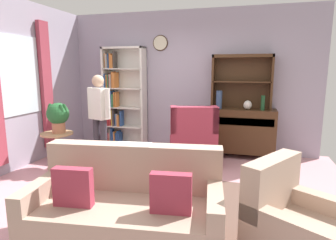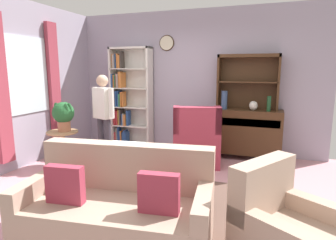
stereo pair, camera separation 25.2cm
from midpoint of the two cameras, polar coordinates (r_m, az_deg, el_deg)
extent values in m
cube|color=#C68C93|center=(4.13, -3.96, -13.65)|extent=(5.40, 4.60, 0.02)
cube|color=#A399AD|center=(5.83, 3.05, 7.66)|extent=(5.00, 0.06, 2.80)
cylinder|color=beige|center=(5.96, -2.80, 15.14)|extent=(0.28, 0.03, 0.28)
torus|color=#382314|center=(5.96, -2.80, 15.14)|extent=(0.31, 0.02, 0.31)
cube|color=#422816|center=(5.67, 9.16, 10.97)|extent=(0.28, 0.03, 0.36)
cube|color=#A399AD|center=(5.23, -31.42, 5.89)|extent=(0.06, 4.20, 2.80)
cube|color=silver|center=(5.41, -28.89, 7.81)|extent=(0.02, 0.90, 1.30)
cube|color=#9E3847|center=(5.81, -24.34, 6.27)|extent=(0.08, 0.24, 2.30)
cube|color=brown|center=(3.81, -2.61, -15.57)|extent=(2.74, 1.63, 0.01)
cube|color=silver|center=(6.31, -13.37, 4.41)|extent=(0.04, 0.30, 2.10)
cube|color=silver|center=(5.94, -6.08, 4.28)|extent=(0.04, 0.30, 2.10)
cube|color=silver|center=(6.10, -10.14, 14.03)|extent=(0.90, 0.30, 0.04)
cube|color=silver|center=(6.30, -9.55, -5.00)|extent=(0.90, 0.30, 0.04)
cube|color=silver|center=(6.24, -9.26, 4.49)|extent=(0.90, 0.01, 2.10)
cube|color=silver|center=(6.20, -9.66, -1.22)|extent=(0.86, 0.30, 0.02)
cube|color=#B22D33|center=(6.42, -12.82, -3.50)|extent=(0.04, 0.11, 0.23)
cube|color=gray|center=(6.39, -12.50, -3.09)|extent=(0.03, 0.14, 0.33)
cube|color=#284C8C|center=(6.37, -12.17, -3.02)|extent=(0.04, 0.13, 0.35)
cube|color=#284C8C|center=(6.36, -11.82, -3.45)|extent=(0.03, 0.16, 0.26)
cube|color=#CC7233|center=(6.34, -11.51, -3.40)|extent=(0.02, 0.22, 0.28)
cube|color=#284C8C|center=(6.33, -11.21, -3.56)|extent=(0.04, 0.16, 0.25)
cube|color=#284C8C|center=(6.30, -10.92, -3.38)|extent=(0.03, 0.20, 0.29)
cube|color=#284C8C|center=(6.30, -10.67, -3.60)|extent=(0.03, 0.19, 0.25)
cube|color=silver|center=(6.14, -9.78, 2.48)|extent=(0.86, 0.30, 0.02)
cube|color=#B22D33|center=(6.34, -12.98, 0.13)|extent=(0.03, 0.15, 0.25)
cube|color=#B22D33|center=(6.32, -12.74, 0.49)|extent=(0.02, 0.23, 0.33)
cube|color=#B22D33|center=(6.30, -12.42, 0.35)|extent=(0.04, 0.18, 0.30)
cube|color=gold|center=(6.28, -12.07, 0.48)|extent=(0.03, 0.16, 0.34)
cube|color=#3F3833|center=(6.26, -11.75, 0.53)|extent=(0.04, 0.20, 0.35)
cube|color=#284C8C|center=(6.25, -11.40, 0.06)|extent=(0.04, 0.14, 0.25)
cube|color=gray|center=(6.23, -11.06, 0.09)|extent=(0.03, 0.21, 0.26)
cube|color=#CC7233|center=(6.21, -10.74, -0.04)|extent=(0.04, 0.24, 0.23)
cube|color=#284C8C|center=(6.18, -10.40, 0.34)|extent=(0.04, 0.15, 0.32)
cube|color=silver|center=(6.10, -9.89, 6.25)|extent=(0.86, 0.30, 0.02)
cube|color=gray|center=(6.27, -13.11, 4.25)|extent=(0.04, 0.20, 0.35)
cube|color=#B22D33|center=(6.26, -12.75, 3.81)|extent=(0.02, 0.11, 0.26)
cube|color=#284C8C|center=(6.24, -12.51, 4.13)|extent=(0.03, 0.24, 0.33)
cube|color=#284C8C|center=(6.22, -12.23, 4.17)|extent=(0.03, 0.18, 0.34)
cube|color=#337247|center=(6.21, -11.87, 3.84)|extent=(0.04, 0.22, 0.27)
cube|color=#CC7233|center=(6.19, -11.59, 4.05)|extent=(0.02, 0.19, 0.32)
cube|color=#CC7233|center=(6.17, -11.31, 4.06)|extent=(0.03, 0.17, 0.32)
cube|color=silver|center=(6.08, -10.01, 10.04)|extent=(0.86, 0.30, 0.02)
cube|color=#284C8C|center=(6.25, -13.32, 7.62)|extent=(0.03, 0.22, 0.29)
cube|color=#CC7233|center=(6.24, -13.09, 7.57)|extent=(0.03, 0.17, 0.27)
cube|color=#337247|center=(6.22, -12.86, 7.60)|extent=(0.02, 0.14, 0.28)
cube|color=#B22D33|center=(6.21, -12.59, 7.65)|extent=(0.02, 0.15, 0.29)
cube|color=gray|center=(6.19, -12.32, 7.65)|extent=(0.04, 0.20, 0.29)
cube|color=#CC7233|center=(6.17, -11.99, 7.88)|extent=(0.03, 0.18, 0.34)
cube|color=#CC7233|center=(6.15, -11.63, 7.81)|extent=(0.04, 0.24, 0.32)
cube|color=#CC7233|center=(6.25, -13.45, 11.38)|extent=(0.03, 0.11, 0.30)
cube|color=gray|center=(6.22, -13.06, 11.33)|extent=(0.04, 0.23, 0.28)
cube|color=#284C8C|center=(6.21, -12.79, 11.41)|extent=(0.02, 0.16, 0.30)
cube|color=#CC7233|center=(6.19, -12.47, 11.46)|extent=(0.04, 0.14, 0.30)
cube|color=#CC7233|center=(6.17, -12.07, 11.33)|extent=(0.04, 0.17, 0.27)
cube|color=#3F3833|center=(6.15, -11.76, 11.70)|extent=(0.02, 0.17, 0.35)
cube|color=#422816|center=(5.53, 12.82, -2.02)|extent=(1.30, 0.45, 0.82)
cube|color=#422816|center=(5.54, 6.28, -6.72)|extent=(0.06, 0.06, 0.10)
cube|color=#422816|center=(5.48, 18.84, -7.41)|extent=(0.06, 0.06, 0.10)
cube|color=#422816|center=(5.87, 6.86, -5.75)|extent=(0.06, 0.06, 0.10)
cube|color=#422816|center=(5.82, 18.68, -6.39)|extent=(0.06, 0.06, 0.10)
cube|color=#352012|center=(5.28, 12.77, -0.34)|extent=(1.20, 0.01, 0.14)
cube|color=#422816|center=(5.55, 7.73, 7.66)|extent=(0.04, 0.26, 1.00)
cube|color=#422816|center=(5.50, 18.81, 7.19)|extent=(0.04, 0.26, 1.00)
cube|color=#422816|center=(5.50, 13.45, 12.36)|extent=(1.10, 0.26, 0.06)
cube|color=#422816|center=(5.50, 13.24, 7.46)|extent=(1.06, 0.26, 0.02)
cube|color=#422816|center=(5.62, 13.31, 7.51)|extent=(1.10, 0.01, 1.00)
cylinder|color=#33476B|center=(5.40, 8.87, 4.03)|extent=(0.11, 0.11, 0.34)
ellipsoid|color=beige|center=(5.38, 14.37, 2.92)|extent=(0.15, 0.15, 0.17)
cylinder|color=#194223|center=(5.35, 17.17, 3.28)|extent=(0.07, 0.07, 0.27)
cube|color=tan|center=(2.93, -11.04, -19.66)|extent=(1.89, 1.08, 0.42)
cube|color=tan|center=(3.02, -9.27, -9.25)|extent=(1.81, 0.43, 0.48)
cube|color=tan|center=(3.24, -25.63, -15.68)|extent=(0.25, 0.86, 0.60)
cube|color=tan|center=(2.75, 6.49, -19.55)|extent=(0.25, 0.86, 0.60)
cube|color=#A33347|center=(2.84, -20.96, -12.44)|extent=(0.37, 0.15, 0.36)
cube|color=#A33347|center=(2.54, -2.35, -14.48)|extent=(0.37, 0.15, 0.36)
cube|color=white|center=(2.95, -9.40, -4.81)|extent=(0.38, 0.23, 0.00)
cube|color=tan|center=(2.75, 17.55, -12.07)|extent=(0.55, 0.73, 0.48)
cube|color=tan|center=(3.04, 25.36, -17.96)|extent=(0.74, 0.53, 0.55)
cube|color=#A33347|center=(5.13, 3.42, -6.21)|extent=(0.98, 0.99, 0.42)
cube|color=#A33347|center=(4.71, 3.75, -1.12)|extent=(0.80, 0.42, 0.63)
cube|color=#A33347|center=(4.77, 7.80, 0.11)|extent=(0.18, 0.30, 0.44)
cube|color=#A33347|center=(4.72, -0.40, 0.09)|extent=(0.18, 0.30, 0.44)
cylinder|color=#A87F56|center=(5.13, -22.67, -2.55)|extent=(0.52, 0.52, 0.03)
cylinder|color=#A87F56|center=(5.20, -22.44, -5.83)|extent=(0.08, 0.08, 0.58)
cylinder|color=#A87F56|center=(5.28, -22.24, -8.71)|extent=(0.36, 0.36, 0.03)
cylinder|color=#AD6B4C|center=(5.11, -22.35, -1.42)|extent=(0.21, 0.21, 0.17)
sphere|color=#235B2D|center=(5.07, -22.53, 1.17)|extent=(0.36, 0.36, 0.36)
ellipsoid|color=#235B2D|center=(4.95, -22.00, 1.49)|extent=(0.11, 0.06, 0.25)
ellipsoid|color=#235B2D|center=(5.18, -22.01, 1.85)|extent=(0.11, 0.06, 0.25)
ellipsoid|color=#235B2D|center=(5.13, -23.78, 1.65)|extent=(0.11, 0.06, 0.25)
ellipsoid|color=#235B2D|center=(4.99, -21.41, 1.59)|extent=(0.11, 0.06, 0.25)
cylinder|color=beige|center=(4.88, -19.92, -9.75)|extent=(0.11, 0.11, 0.09)
sphere|color=#387F42|center=(4.84, -20.01, -8.37)|extent=(0.19, 0.19, 0.19)
ellipsoid|color=#387F42|center=(4.77, -19.98, -8.36)|extent=(0.06, 0.03, 0.13)
ellipsoid|color=#387F42|center=(4.78, -20.57, -8.33)|extent=(0.06, 0.03, 0.13)
cylinder|color=#38333D|center=(5.16, -15.35, -4.16)|extent=(0.16, 0.16, 0.82)
cylinder|color=#38333D|center=(5.02, -14.10, -4.50)|extent=(0.16, 0.16, 0.82)
cube|color=silver|center=(4.97, -15.08, 3.18)|extent=(0.39, 0.31, 0.52)
sphere|color=tan|center=(4.94, -15.29, 7.55)|extent=(0.26, 0.26, 0.20)
cylinder|color=silver|center=(5.14, -16.60, 3.62)|extent=(0.10, 0.10, 0.48)
cylinder|color=silver|center=(4.79, -13.48, 3.31)|extent=(0.10, 0.10, 0.48)
cube|color=#422816|center=(3.55, -1.95, -10.46)|extent=(0.80, 0.50, 0.03)
cube|color=#422816|center=(3.57, -8.88, -14.13)|extent=(0.05, 0.05, 0.39)
cube|color=#422816|center=(3.35, 3.14, -15.71)|extent=(0.05, 0.05, 0.39)
cube|color=#422816|center=(3.94, -6.16, -11.65)|extent=(0.05, 0.05, 0.39)
cube|color=#422816|center=(3.74, 4.67, -12.85)|extent=(0.05, 0.05, 0.39)
cube|color=#B22D33|center=(3.52, -3.52, -10.18)|extent=(0.17, 0.13, 0.03)
cube|color=#B22D33|center=(3.52, -3.37, -9.72)|extent=(0.22, 0.15, 0.02)
cube|color=gray|center=(3.51, -3.62, -9.42)|extent=(0.17, 0.16, 0.02)
camera|label=1|loc=(0.13, -91.81, -0.33)|focal=30.47mm
camera|label=2|loc=(0.13, 88.19, 0.33)|focal=30.47mm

